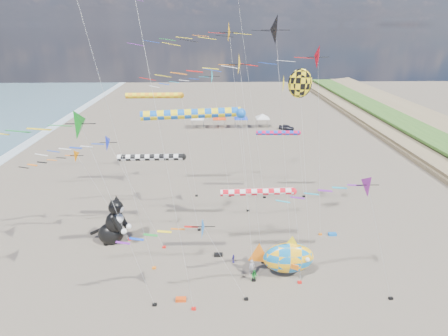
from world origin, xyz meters
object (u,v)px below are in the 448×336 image
person_adult (252,268)px  child_green (254,276)px  cat_inflatable (112,220)px  child_blue (233,258)px  parked_car (286,127)px  fish_inflatable (288,258)px

person_adult → child_green: (0.14, -0.89, -0.24)m
cat_inflatable → child_green: cat_inflatable is taller
person_adult → child_green: person_adult is taller
child_blue → parked_car: 50.01m
child_green → child_blue: 3.39m
person_adult → child_blue: size_ratio=1.81×
person_adult → child_blue: bearing=109.0°
cat_inflatable → parked_car: 51.81m
cat_inflatable → child_blue: 13.75m
fish_inflatable → person_adult: size_ratio=3.70×
fish_inflatable → child_blue: bearing=155.6°
cat_inflatable → person_adult: size_ratio=3.26×
child_green → child_blue: child_green is taller
child_blue → cat_inflatable: bearing=105.9°
person_adult → parked_car: person_adult is taller
person_adult → parked_car: bearing=54.3°
child_green → child_blue: size_ratio=1.31×
fish_inflatable → parked_car: size_ratio=1.85×
fish_inflatable → child_blue: 5.68m
child_green → fish_inflatable: bearing=27.1°
person_adult → child_blue: 2.61m
fish_inflatable → cat_inflatable: bearing=160.6°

